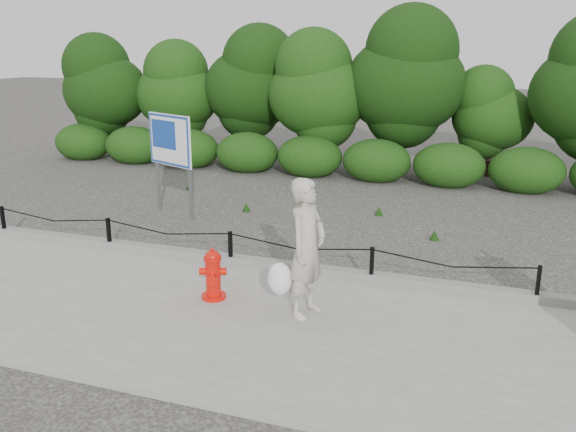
{
  "coord_description": "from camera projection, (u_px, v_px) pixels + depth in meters",
  "views": [
    {
      "loc": [
        4.28,
        -9.15,
        3.87
      ],
      "look_at": [
        1.0,
        0.2,
        1.0
      ],
      "focal_mm": 38.0,
      "sensor_mm": 36.0,
      "label": 1
    }
  ],
  "objects": [
    {
      "name": "chain_barrier",
      "position": [
        230.0,
        244.0,
        10.6
      ],
      "size": [
        10.06,
        0.06,
        0.6
      ],
      "color": "black",
      "rests_on": "sidewalk"
    },
    {
      "name": "advertising_sign",
      "position": [
        170.0,
        145.0,
        13.6
      ],
      "size": [
        1.34,
        0.63,
        2.3
      ],
      "rotation": [
        0.0,
        0.0,
        -0.41
      ],
      "color": "slate",
      "rests_on": "ground"
    },
    {
      "name": "fire_hydrant",
      "position": [
        213.0,
        275.0,
        9.18
      ],
      "size": [
        0.48,
        0.48,
        0.8
      ],
      "rotation": [
        0.0,
        0.0,
        0.34
      ],
      "color": "red",
      "rests_on": "sidewalk"
    },
    {
      "name": "treeline",
      "position": [
        364.0,
        87.0,
        18.0
      ],
      "size": [
        20.22,
        3.62,
        4.75
      ],
      "color": "black",
      "rests_on": "ground"
    },
    {
      "name": "sidewalk",
      "position": [
        174.0,
        312.0,
        8.9
      ],
      "size": [
        14.0,
        4.0,
        0.08
      ],
      "primitive_type": "cube",
      "color": "gray",
      "rests_on": "ground"
    },
    {
      "name": "pedestrian",
      "position": [
        305.0,
        250.0,
        8.49
      ],
      "size": [
        0.85,
        0.82,
        2.0
      ],
      "rotation": [
        0.0,
        0.0,
        1.34
      ],
      "color": "#BAB19F",
      "rests_on": "sidewalk"
    },
    {
      "name": "curb",
      "position": [
        232.0,
        259.0,
        10.73
      ],
      "size": [
        14.0,
        0.22,
        0.14
      ],
      "primitive_type": "cube",
      "color": "slate",
      "rests_on": "sidewalk"
    },
    {
      "name": "ground",
      "position": [
        231.0,
        268.0,
        10.73
      ],
      "size": [
        90.0,
        90.0,
        0.0
      ],
      "primitive_type": "plane",
      "color": "#2D2B28",
      "rests_on": "ground"
    }
  ]
}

